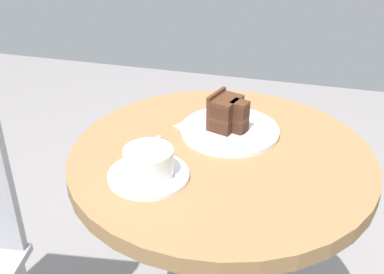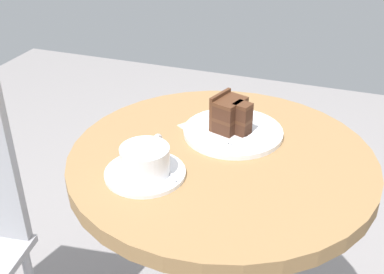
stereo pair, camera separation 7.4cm
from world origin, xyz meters
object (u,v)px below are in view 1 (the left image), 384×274
at_px(saucer, 149,175).
at_px(fork, 234,141).
at_px(napkin, 217,128).
at_px(cake_slice, 227,113).
at_px(teaspoon, 172,172).
at_px(cake_plate, 229,130).
at_px(coffee_cup, 149,161).

distance_m(saucer, fork, 0.22).
bearing_deg(saucer, napkin, -21.68).
bearing_deg(fork, cake_slice, -115.82).
relative_size(teaspoon, cake_slice, 0.87).
bearing_deg(napkin, cake_plate, -106.87).
bearing_deg(cake_plate, napkin, 73.13).
bearing_deg(napkin, cake_slice, -113.64).
xyz_separation_m(saucer, coffee_cup, (-0.00, -0.00, 0.03)).
relative_size(teaspoon, cake_plate, 0.36).
xyz_separation_m(saucer, teaspoon, (0.01, -0.04, 0.01)).
relative_size(teaspoon, fork, 0.72).
relative_size(saucer, fork, 1.41).
distance_m(coffee_cup, cake_slice, 0.25).
distance_m(teaspoon, cake_plate, 0.22).
bearing_deg(cake_plate, cake_slice, 98.86).
height_order(coffee_cup, fork, coffee_cup).
height_order(cake_slice, fork, cake_slice).
relative_size(cake_plate, fork, 1.98).
bearing_deg(cake_plate, coffee_cup, 151.92).
distance_m(coffee_cup, fork, 0.22).
distance_m(saucer, cake_plate, 0.25).
bearing_deg(saucer, teaspoon, -73.58).
relative_size(coffee_cup, teaspoon, 1.60).
relative_size(coffee_cup, cake_plate, 0.58).
height_order(cake_plate, fork, fork).
bearing_deg(fork, teaspoon, 5.00).
bearing_deg(cake_plate, teaspoon, 159.81).
bearing_deg(saucer, coffee_cup, -107.04).
bearing_deg(teaspoon, coffee_cup, -118.52).
bearing_deg(saucer, cake_plate, -28.80).
height_order(coffee_cup, cake_slice, cake_slice).
bearing_deg(cake_slice, fork, -154.10).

